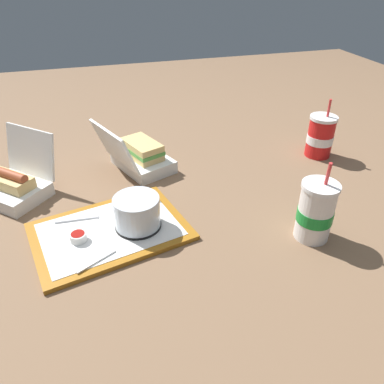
% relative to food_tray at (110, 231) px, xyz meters
% --- Properties ---
extents(ground_plane, '(3.20, 3.20, 0.00)m').
position_rel_food_tray_xyz_m(ground_plane, '(0.21, 0.07, -0.01)').
color(ground_plane, brown).
extents(food_tray, '(0.42, 0.34, 0.01)m').
position_rel_food_tray_xyz_m(food_tray, '(0.00, 0.00, 0.00)').
color(food_tray, '#A56619').
rests_on(food_tray, ground_plane).
extents(cake_container, '(0.12, 0.12, 0.08)m').
position_rel_food_tray_xyz_m(cake_container, '(0.07, -0.01, 0.05)').
color(cake_container, black).
rests_on(cake_container, food_tray).
extents(ketchup_cup, '(0.04, 0.04, 0.02)m').
position_rel_food_tray_xyz_m(ketchup_cup, '(-0.07, -0.03, 0.02)').
color(ketchup_cup, white).
rests_on(ketchup_cup, food_tray).
extents(napkin_stack, '(0.14, 0.14, 0.00)m').
position_rel_food_tray_xyz_m(napkin_stack, '(-0.06, -0.07, 0.01)').
color(napkin_stack, white).
rests_on(napkin_stack, food_tray).
extents(plastic_fork, '(0.11, 0.02, 0.00)m').
position_rel_food_tray_xyz_m(plastic_fork, '(-0.08, 0.06, 0.01)').
color(plastic_fork, white).
rests_on(plastic_fork, food_tray).
extents(clamshell_hotdog_corner, '(0.25, 0.25, 0.18)m').
position_rel_food_tray_xyz_m(clamshell_hotdog_corner, '(-0.24, 0.25, 0.03)').
color(clamshell_hotdog_corner, white).
rests_on(clamshell_hotdog_corner, ground_plane).
extents(clamshell_sandwich_center, '(0.25, 0.25, 0.17)m').
position_rel_food_tray_xyz_m(clamshell_sandwich_center, '(0.13, 0.31, 0.04)').
color(clamshell_sandwich_center, white).
rests_on(clamshell_sandwich_center, ground_plane).
extents(soda_cup_back, '(0.09, 0.09, 0.21)m').
position_rel_food_tray_xyz_m(soda_cup_back, '(0.48, -0.15, 0.07)').
color(soda_cup_back, white).
rests_on(soda_cup_back, ground_plane).
extents(soda_cup_center, '(0.09, 0.09, 0.20)m').
position_rel_food_tray_xyz_m(soda_cup_center, '(0.73, 0.23, 0.06)').
color(soda_cup_center, red).
rests_on(soda_cup_center, ground_plane).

